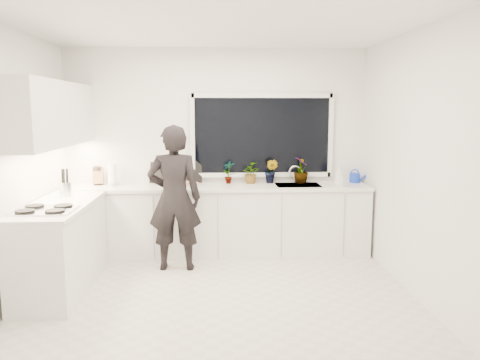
{
  "coord_description": "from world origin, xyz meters",
  "views": [
    {
      "loc": [
        -0.01,
        -4.54,
        1.9
      ],
      "look_at": [
        0.24,
        0.4,
        1.15
      ],
      "focal_mm": 35.0,
      "sensor_mm": 36.0,
      "label": 1
    }
  ],
  "objects": [
    {
      "name": "picture_frame_large",
      "position": [
        -0.8,
        1.69,
        1.06
      ],
      "size": [
        0.21,
        0.1,
        0.28
      ],
      "primitive_type": "cube",
      "rotation": [
        0.0,
        0.0,
        -0.37
      ],
      "color": "black",
      "rests_on": "countertop_back"
    },
    {
      "name": "base_cabinets_back",
      "position": [
        0.0,
        1.45,
        0.44
      ],
      "size": [
        3.92,
        0.58,
        0.88
      ],
      "primitive_type": "cube",
      "color": "white",
      "rests_on": "floor"
    },
    {
      "name": "utensil_crock",
      "position": [
        -1.74,
        0.8,
        1.0
      ],
      "size": [
        0.16,
        0.16,
        0.16
      ],
      "primitive_type": "cylinder",
      "rotation": [
        0.0,
        0.0,
        -0.29
      ],
      "color": "#A9A9AD",
      "rests_on": "countertop_left"
    },
    {
      "name": "wall_left",
      "position": [
        -2.01,
        0.0,
        1.35
      ],
      "size": [
        0.02,
        3.5,
        2.7
      ],
      "primitive_type": "cube",
      "color": "white",
      "rests_on": "ground"
    },
    {
      "name": "herb_plants",
      "position": [
        0.66,
        1.61,
        1.08
      ],
      "size": [
        1.16,
        0.31,
        0.34
      ],
      "color": "#26662D",
      "rests_on": "countertop_back"
    },
    {
      "name": "watering_can",
      "position": [
        1.85,
        1.61,
        0.98
      ],
      "size": [
        0.17,
        0.17,
        0.13
      ],
      "primitive_type": "cylinder",
      "rotation": [
        0.0,
        0.0,
        0.29
      ],
      "color": "#1537CB",
      "rests_on": "countertop_back"
    },
    {
      "name": "faucet",
      "position": [
        1.05,
        1.65,
        1.03
      ],
      "size": [
        0.03,
        0.03,
        0.22
      ],
      "primitive_type": "cylinder",
      "color": "silver",
      "rests_on": "countertop_back"
    },
    {
      "name": "window",
      "position": [
        0.6,
        1.73,
        1.55
      ],
      "size": [
        1.8,
        0.02,
        1.0
      ],
      "primitive_type": "cube",
      "color": "black",
      "rests_on": "wall_back"
    },
    {
      "name": "pizza_tray",
      "position": [
        -0.47,
        1.42,
        0.94
      ],
      "size": [
        0.59,
        0.52,
        0.03
      ],
      "primitive_type": "cube",
      "rotation": [
        0.0,
        0.0,
        0.42
      ],
      "color": "silver",
      "rests_on": "countertop_back"
    },
    {
      "name": "picture_frame_small",
      "position": [
        -0.34,
        1.69,
        1.07
      ],
      "size": [
        0.25,
        0.06,
        0.3
      ],
      "primitive_type": "cube",
      "rotation": [
        0.0,
        0.0,
        0.17
      ],
      "color": "black",
      "rests_on": "countertop_back"
    },
    {
      "name": "upper_cabinets",
      "position": [
        -1.79,
        0.7,
        1.85
      ],
      "size": [
        0.34,
        2.1,
        0.7
      ],
      "primitive_type": "cube",
      "color": "white",
      "rests_on": "wall_left"
    },
    {
      "name": "wall_back",
      "position": [
        0.0,
        1.76,
        1.35
      ],
      "size": [
        4.0,
        0.02,
        2.7
      ],
      "primitive_type": "cube",
      "color": "white",
      "rests_on": "ground"
    },
    {
      "name": "floor",
      "position": [
        0.0,
        0.0,
        -0.01
      ],
      "size": [
        4.0,
        3.5,
        0.02
      ],
      "primitive_type": "cube",
      "color": "beige",
      "rests_on": "ground"
    },
    {
      "name": "knife_block",
      "position": [
        -1.56,
        1.59,
        1.03
      ],
      "size": [
        0.14,
        0.12,
        0.22
      ],
      "primitive_type": "cube",
      "rotation": [
        0.0,
        0.0,
        0.14
      ],
      "color": "olive",
      "rests_on": "countertop_back"
    },
    {
      "name": "paper_towel_roll",
      "position": [
        -1.37,
        1.55,
        1.05
      ],
      "size": [
        0.12,
        0.12,
        0.26
      ],
      "primitive_type": "cylinder",
      "rotation": [
        0.0,
        0.0,
        0.09
      ],
      "color": "white",
      "rests_on": "countertop_back"
    },
    {
      "name": "countertop_left",
      "position": [
        -1.67,
        0.35,
        0.9
      ],
      "size": [
        0.62,
        1.6,
        0.04
      ],
      "primitive_type": "cube",
      "color": "silver",
      "rests_on": "base_cabinets_left"
    },
    {
      "name": "countertop_back",
      "position": [
        0.0,
        1.44,
        0.9
      ],
      "size": [
        3.94,
        0.62,
        0.04
      ],
      "primitive_type": "cube",
      "color": "silver",
      "rests_on": "base_cabinets_back"
    },
    {
      "name": "pizza",
      "position": [
        -0.47,
        1.42,
        0.95
      ],
      "size": [
        0.53,
        0.47,
        0.01
      ],
      "primitive_type": "cube",
      "rotation": [
        0.0,
        0.0,
        0.42
      ],
      "color": "#AD2A17",
      "rests_on": "pizza_tray"
    },
    {
      "name": "base_cabinets_left",
      "position": [
        -1.67,
        0.35,
        0.44
      ],
      "size": [
        0.58,
        1.6,
        0.88
      ],
      "primitive_type": "cube",
      "color": "white",
      "rests_on": "floor"
    },
    {
      "name": "wall_right",
      "position": [
        2.01,
        0.0,
        1.35
      ],
      "size": [
        0.02,
        3.5,
        2.7
      ],
      "primitive_type": "cube",
      "color": "white",
      "rests_on": "ground"
    },
    {
      "name": "sink",
      "position": [
        1.05,
        1.45,
        0.87
      ],
      "size": [
        0.58,
        0.42,
        0.14
      ],
      "primitive_type": "cube",
      "color": "silver",
      "rests_on": "countertop_back"
    },
    {
      "name": "person",
      "position": [
        -0.51,
        0.9,
        0.86
      ],
      "size": [
        0.63,
        0.42,
        1.73
      ],
      "primitive_type": "imported",
      "rotation": [
        0.0,
        0.0,
        3.14
      ],
      "color": "black",
      "rests_on": "floor"
    },
    {
      "name": "stovetop",
      "position": [
        -1.69,
        -0.0,
        0.94
      ],
      "size": [
        0.56,
        0.48,
        0.03
      ],
      "primitive_type": "cube",
      "color": "black",
      "rests_on": "countertop_left"
    },
    {
      "name": "ceiling",
      "position": [
        0.0,
        0.0,
        2.71
      ],
      "size": [
        4.0,
        3.5,
        0.02
      ],
      "primitive_type": "cube",
      "color": "white",
      "rests_on": "wall_back"
    },
    {
      "name": "soap_bottles",
      "position": [
        1.56,
        1.3,
        1.05
      ],
      "size": [
        0.17,
        0.14,
        0.29
      ],
      "color": "#D8BF66",
      "rests_on": "countertop_back"
    }
  ]
}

